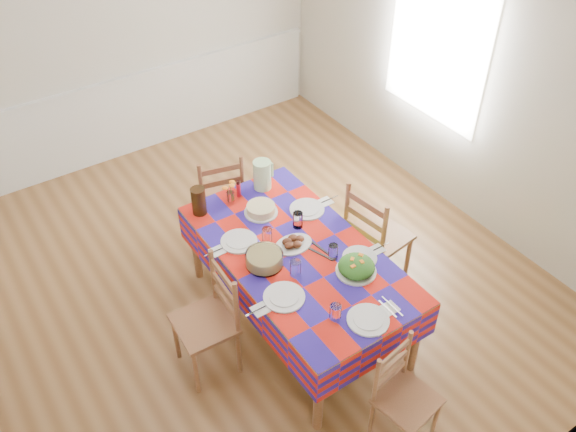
# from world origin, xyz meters

# --- Properties ---
(room) EXTENTS (4.58, 5.08, 2.78)m
(room) POSITION_xyz_m (0.00, 0.00, 1.35)
(room) COLOR brown
(room) RESTS_ON ground
(wainscot) EXTENTS (4.41, 0.06, 0.92)m
(wainscot) POSITION_xyz_m (0.00, 2.48, 0.49)
(wainscot) COLOR white
(wainscot) RESTS_ON room
(window_right) EXTENTS (0.00, 1.40, 1.40)m
(window_right) POSITION_xyz_m (2.23, 0.30, 1.50)
(window_right) COLOR white
(window_right) RESTS_ON room
(dining_table) EXTENTS (1.05, 1.95, 0.76)m
(dining_table) POSITION_xyz_m (0.08, -0.59, 0.68)
(dining_table) COLOR brown
(dining_table) RESTS_ON room
(setting_near_head) EXTENTS (0.47, 0.31, 0.14)m
(setting_near_head) POSITION_xyz_m (0.03, -1.35, 0.79)
(setting_near_head) COLOR silver
(setting_near_head) RESTS_ON dining_table
(setting_left_near) EXTENTS (0.54, 0.32, 0.14)m
(setting_left_near) POSITION_xyz_m (-0.21, -0.87, 0.79)
(setting_left_near) COLOR silver
(setting_left_near) RESTS_ON dining_table
(setting_left_far) EXTENTS (0.51, 0.31, 0.14)m
(setting_left_far) POSITION_xyz_m (-0.18, -0.29, 0.79)
(setting_left_far) COLOR silver
(setting_left_far) RESTS_ON dining_table
(setting_right_near) EXTENTS (0.49, 0.28, 0.12)m
(setting_right_near) POSITION_xyz_m (0.36, -0.86, 0.79)
(setting_right_near) COLOR silver
(setting_right_near) RESTS_ON dining_table
(setting_right_far) EXTENTS (0.53, 0.31, 0.14)m
(setting_right_far) POSITION_xyz_m (0.36, -0.27, 0.79)
(setting_right_far) COLOR silver
(setting_right_far) RESTS_ON dining_table
(meat_platter) EXTENTS (0.31, 0.22, 0.06)m
(meat_platter) POSITION_xyz_m (0.09, -0.51, 0.78)
(meat_platter) COLOR silver
(meat_platter) RESTS_ON dining_table
(salad_platter) EXTENTS (0.30, 0.30, 0.12)m
(salad_platter) POSITION_xyz_m (0.31, -1.00, 0.81)
(salad_platter) COLOR silver
(salad_platter) RESTS_ON dining_table
(pasta_bowl) EXTENTS (0.28, 0.28, 0.10)m
(pasta_bowl) POSITION_xyz_m (-0.20, -0.56, 0.81)
(pasta_bowl) COLOR white
(pasta_bowl) RESTS_ON dining_table
(cake) EXTENTS (0.27, 0.27, 0.08)m
(cake) POSITION_xyz_m (0.09, -0.05, 0.79)
(cake) COLOR silver
(cake) RESTS_ON dining_table
(serving_utensils) EXTENTS (0.13, 0.29, 0.01)m
(serving_utensils) POSITION_xyz_m (0.22, -0.68, 0.76)
(serving_utensils) COLOR black
(serving_utensils) RESTS_ON dining_table
(flower_vase) EXTENTS (0.13, 0.11, 0.21)m
(flower_vase) POSITION_xyz_m (-0.05, 0.20, 0.85)
(flower_vase) COLOR white
(flower_vase) RESTS_ON dining_table
(hot_sauce) EXTENTS (0.04, 0.04, 0.16)m
(hot_sauce) POSITION_xyz_m (0.05, 0.24, 0.84)
(hot_sauce) COLOR red
(hot_sauce) RESTS_ON dining_table
(green_pitcher) EXTENTS (0.15, 0.15, 0.26)m
(green_pitcher) POSITION_xyz_m (0.28, 0.23, 0.89)
(green_pitcher) COLOR #BAEEA8
(green_pitcher) RESTS_ON dining_table
(tea_pitcher) EXTENTS (0.12, 0.12, 0.24)m
(tea_pitcher) POSITION_xyz_m (-0.32, 0.23, 0.88)
(tea_pitcher) COLOR black
(tea_pitcher) RESTS_ON dining_table
(name_card) EXTENTS (0.07, 0.02, 0.02)m
(name_card) POSITION_xyz_m (0.08, -1.53, 0.77)
(name_card) COLOR silver
(name_card) RESTS_ON dining_table
(chair_near) EXTENTS (0.43, 0.41, 0.84)m
(chair_near) POSITION_xyz_m (0.07, -1.82, 0.41)
(chair_near) COLOR brown
(chair_near) RESTS_ON room
(chair_far) EXTENTS (0.51, 0.50, 0.97)m
(chair_far) POSITION_xyz_m (0.07, 0.64, 0.48)
(chair_far) COLOR brown
(chair_far) RESTS_ON room
(chair_left) EXTENTS (0.43, 0.45, 0.96)m
(chair_left) POSITION_xyz_m (-0.70, -0.59, 0.47)
(chair_left) COLOR brown
(chair_left) RESTS_ON room
(chair_right) EXTENTS (0.50, 0.52, 1.05)m
(chair_right) POSITION_xyz_m (0.85, -0.59, 0.52)
(chair_right) COLOR brown
(chair_right) RESTS_ON room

